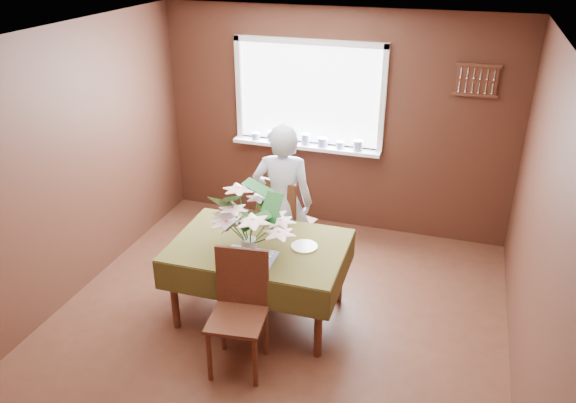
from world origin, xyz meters
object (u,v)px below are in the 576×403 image
(seated_woman, at_px, (283,203))
(chair_far, at_px, (283,221))
(chair_near, at_px, (240,306))
(flower_bouquet, at_px, (248,218))
(dining_table, at_px, (259,253))

(seated_woman, bearing_deg, chair_far, -84.69)
(chair_near, distance_m, seated_woman, 1.36)
(chair_far, xyz_separation_m, flower_bouquet, (0.03, -1.00, 0.53))
(dining_table, bearing_deg, flower_bouquet, -93.54)
(chair_near, relative_size, flower_bouquet, 1.55)
(chair_far, xyz_separation_m, chair_near, (0.11, -1.43, -0.02))
(chair_far, height_order, flower_bouquet, flower_bouquet)
(chair_far, height_order, seated_woman, seated_woman)
(flower_bouquet, bearing_deg, chair_near, -79.26)
(dining_table, xyz_separation_m, flower_bouquet, (-0.01, -0.20, 0.45))
(dining_table, xyz_separation_m, chair_far, (-0.04, 0.80, -0.09))
(chair_far, distance_m, flower_bouquet, 1.13)
(chair_far, bearing_deg, chair_near, 110.13)
(chair_near, bearing_deg, chair_far, 87.38)
(dining_table, distance_m, chair_near, 0.65)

